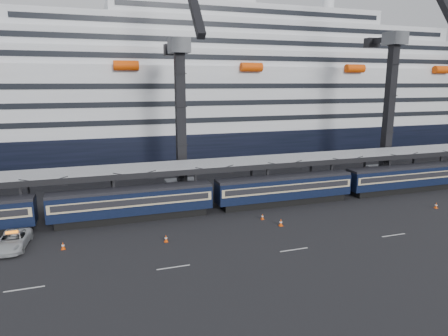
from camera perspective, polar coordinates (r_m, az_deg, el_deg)
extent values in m
plane|color=black|center=(51.22, 21.80, -7.08)|extent=(260.00, 260.00, 0.00)
cube|color=beige|center=(36.71, -26.63, -15.19)|extent=(3.00, 0.15, 0.02)
cube|color=beige|center=(36.76, -7.25, -13.89)|extent=(3.00, 0.15, 0.02)
cube|color=beige|center=(40.53, 9.97, -11.42)|extent=(3.00, 0.15, 0.02)
cube|color=beige|center=(47.14, 23.07, -8.82)|extent=(3.00, 0.15, 0.02)
cube|color=black|center=(49.22, -12.82, -6.71)|extent=(17.48, 2.40, 0.90)
cube|color=black|center=(48.68, -12.92, -4.70)|extent=(19.00, 2.80, 2.70)
cube|color=#C0B088|center=(48.60, -12.94, -4.36)|extent=(18.62, 2.92, 1.05)
cube|color=black|center=(48.58, -12.94, -4.30)|extent=(17.86, 2.98, 0.70)
cube|color=black|center=(48.28, -13.00, -2.99)|extent=(19.00, 2.50, 0.35)
cube|color=black|center=(54.67, 8.56, -4.64)|extent=(17.48, 2.40, 0.90)
cube|color=black|center=(54.19, 8.62, -2.81)|extent=(19.00, 2.80, 2.70)
cube|color=#C0B088|center=(54.11, 8.63, -2.51)|extent=(18.62, 2.92, 1.05)
cube|color=black|center=(54.10, 8.64, -2.46)|extent=(17.86, 2.98, 0.70)
cube|color=black|center=(53.82, 8.67, -1.27)|extent=(19.00, 2.50, 0.35)
cube|color=black|center=(65.99, 24.25, -2.68)|extent=(17.48, 2.40, 0.90)
cube|color=black|center=(65.59, 24.39, -1.16)|extent=(19.00, 2.80, 2.70)
cube|color=#C0B088|center=(65.53, 24.41, -0.91)|extent=(18.62, 2.92, 1.05)
cube|color=black|center=(65.52, 24.41, -0.86)|extent=(17.86, 2.98, 0.70)
cube|color=black|center=(65.29, 24.50, 0.12)|extent=(19.00, 2.50, 0.35)
cube|color=gray|center=(60.81, 13.73, 1.64)|extent=(130.00, 6.00, 0.25)
cube|color=black|center=(58.40, 15.27, 0.84)|extent=(130.00, 0.25, 0.70)
cube|color=black|center=(63.37, 12.28, 1.85)|extent=(130.00, 0.25, 0.70)
cube|color=black|center=(50.15, -26.89, -4.70)|extent=(0.25, 0.25, 5.40)
cube|color=black|center=(55.51, -26.10, -3.10)|extent=(0.25, 0.25, 5.40)
cube|color=black|center=(49.58, -15.39, -3.98)|extent=(0.25, 0.25, 5.40)
cube|color=black|center=(54.99, -15.74, -2.43)|extent=(0.25, 0.25, 5.40)
cube|color=black|center=(51.00, -4.10, -3.12)|extent=(0.25, 0.25, 5.40)
cube|color=black|center=(56.28, -5.53, -1.70)|extent=(0.25, 0.25, 5.40)
cube|color=black|center=(54.26, 6.18, -2.23)|extent=(0.25, 0.25, 5.40)
cube|color=black|center=(59.24, 3.93, -0.97)|extent=(0.25, 0.25, 5.40)
cube|color=black|center=(59.05, 15.04, -1.41)|extent=(0.25, 0.25, 5.40)
cube|color=black|center=(63.66, 12.28, -0.31)|extent=(0.25, 0.25, 5.40)
cube|color=black|center=(65.04, 22.42, -0.69)|extent=(0.25, 0.25, 5.40)
cube|color=black|center=(69.25, 19.41, 0.27)|extent=(0.25, 0.25, 5.40)
cube|color=black|center=(71.93, 28.46, -0.10)|extent=(0.25, 0.25, 5.40)
cube|color=black|center=(75.76, 25.41, 0.75)|extent=(0.25, 0.25, 5.40)
cube|color=black|center=(89.43, 2.73, 3.99)|extent=(200.00, 28.00, 7.00)
cube|color=silver|center=(88.60, 2.80, 10.09)|extent=(190.00, 26.88, 12.00)
cube|color=silver|center=(88.66, 2.85, 14.94)|extent=(160.00, 24.64, 3.00)
cube|color=black|center=(77.28, 6.31, 15.31)|extent=(153.60, 0.12, 0.90)
cube|color=silver|center=(88.86, 2.87, 16.87)|extent=(124.00, 21.84, 3.00)
cube|color=black|center=(78.78, 5.91, 17.44)|extent=(119.04, 0.12, 0.90)
cube|color=silver|center=(89.16, 2.89, 18.79)|extent=(90.00, 19.04, 3.00)
cube|color=black|center=(80.39, 5.53, 19.49)|extent=(86.40, 0.12, 0.90)
cube|color=silver|center=(89.57, 2.91, 20.70)|extent=(56.00, 16.24, 3.00)
cube|color=black|center=(82.10, 5.15, 21.46)|extent=(53.76, 0.12, 0.90)
cube|color=silver|center=(87.44, -2.36, 22.58)|extent=(16.00, 12.00, 2.50)
cylinder|color=silver|center=(98.98, 14.58, 21.28)|extent=(2.80, 2.80, 3.00)
cylinder|color=#ED4907|center=(68.80, -13.81, 14.03)|extent=(4.00, 1.60, 1.60)
cylinder|color=#ED4907|center=(74.08, 3.93, 14.18)|extent=(4.00, 1.60, 1.60)
cylinder|color=#ED4907|center=(84.91, 18.19, 13.35)|extent=(4.00, 1.60, 1.60)
cylinder|color=#ED4907|center=(99.50, 28.66, 12.22)|extent=(4.00, 1.60, 1.60)
cube|color=#484B4F|center=(58.77, -5.99, -2.82)|extent=(4.50, 4.50, 2.00)
cube|color=black|center=(57.04, -6.21, 6.93)|extent=(1.30, 1.30, 18.00)
cube|color=#484B4F|center=(57.04, -6.45, 16.99)|extent=(2.60, 3.20, 2.00)
cube|color=black|center=(59.49, -6.98, 16.77)|extent=(0.90, 5.04, 0.90)
cube|color=black|center=(61.93, -7.47, 16.38)|extent=(2.20, 1.60, 1.60)
cube|color=#484B4F|center=(73.62, 21.83, -0.60)|extent=(4.50, 4.50, 2.00)
cube|color=black|center=(72.18, 22.52, 7.95)|extent=(1.30, 1.30, 20.00)
cube|color=#484B4F|center=(72.40, 23.25, 16.65)|extent=(2.60, 3.20, 2.00)
cube|color=black|center=(74.54, 21.77, 16.61)|extent=(0.90, 5.60, 0.90)
cube|color=black|center=(76.69, 20.36, 16.41)|extent=(2.20, 1.60, 1.60)
imported|color=#A8ABAF|center=(45.08, -27.95, -9.15)|extent=(3.17, 6.02, 1.61)
cube|color=#ED4907|center=(43.07, -21.98, -10.69)|extent=(0.39, 0.39, 0.04)
cone|color=#ED4907|center=(42.93, -22.02, -10.21)|extent=(0.33, 0.33, 0.74)
cylinder|color=white|center=(42.93, -22.02, -10.21)|extent=(0.28, 0.28, 0.12)
cube|color=#ED4907|center=(42.21, -8.27, -10.37)|extent=(0.39, 0.39, 0.04)
cone|color=#ED4907|center=(42.06, -8.29, -9.87)|extent=(0.33, 0.33, 0.74)
cylinder|color=white|center=(42.06, -8.29, -9.87)|extent=(0.28, 0.28, 0.12)
cube|color=#ED4907|center=(48.48, 5.50, -7.29)|extent=(0.36, 0.36, 0.04)
cone|color=#ED4907|center=(48.36, 5.51, -6.89)|extent=(0.30, 0.30, 0.68)
cylinder|color=white|center=(48.36, 5.51, -6.89)|extent=(0.25, 0.25, 0.11)
cube|color=#ED4907|center=(46.61, 8.11, -8.15)|extent=(0.44, 0.44, 0.05)
cone|color=#ED4907|center=(46.46, 8.13, -7.65)|extent=(0.37, 0.37, 0.82)
cylinder|color=white|center=(46.46, 8.13, -7.65)|extent=(0.31, 0.31, 0.14)
cube|color=#ED4907|center=(59.24, 28.00, -5.08)|extent=(0.40, 0.40, 0.04)
cone|color=#ED4907|center=(59.13, 28.04, -4.70)|extent=(0.34, 0.34, 0.76)
cylinder|color=white|center=(59.13, 28.04, -4.70)|extent=(0.28, 0.28, 0.13)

